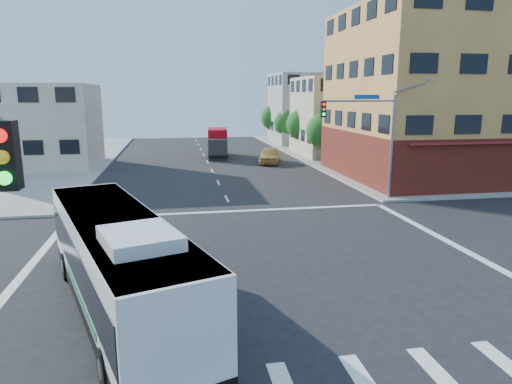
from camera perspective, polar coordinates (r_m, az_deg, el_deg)
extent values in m
plane|color=black|center=(19.00, 0.90, -9.46)|extent=(120.00, 120.00, 0.00)
cube|color=gray|center=(65.29, 26.03, 4.74)|extent=(50.00, 50.00, 0.15)
cube|color=gold|center=(42.82, 23.44, 11.10)|extent=(18.00, 15.00, 14.00)
cube|color=#5B1715|center=(43.10, 22.88, 4.46)|extent=(18.09, 15.08, 4.00)
cube|color=maroon|center=(37.23, 28.99, 5.34)|extent=(16.00, 1.60, 0.51)
cube|color=#C7B698|center=(55.31, 11.64, 9.21)|extent=(12.00, 10.00, 9.00)
cube|color=gray|center=(68.49, 7.29, 10.27)|extent=(12.00, 10.00, 10.00)
cube|color=beige|center=(49.35, -26.37, 7.33)|extent=(12.00, 10.00, 8.00)
cylinder|color=slate|center=(31.72, 16.58, 5.25)|extent=(0.18, 0.18, 7.00)
cylinder|color=slate|center=(30.26, 12.84, 11.04)|extent=(5.01, 0.62, 0.12)
cube|color=black|center=(29.16, 8.38, 10.20)|extent=(0.32, 0.30, 1.00)
sphere|color=#FF0C0C|center=(28.99, 8.51, 10.78)|extent=(0.20, 0.20, 0.20)
sphere|color=yellow|center=(29.00, 8.49, 10.19)|extent=(0.20, 0.20, 0.20)
sphere|color=#19FF33|center=(29.01, 8.47, 9.59)|extent=(0.20, 0.20, 0.20)
cube|color=#144A8B|center=(30.50, 13.71, 11.47)|extent=(1.80, 0.22, 0.28)
cube|color=gray|center=(32.97, 20.85, 13.06)|extent=(0.50, 0.22, 0.14)
cube|color=black|center=(7.49, -28.75, 4.01)|extent=(0.32, 0.30, 1.00)
sphere|color=#FF0C0C|center=(7.30, -29.40, 6.15)|extent=(0.20, 0.20, 0.20)
sphere|color=yellow|center=(7.33, -29.16, 3.83)|extent=(0.20, 0.20, 0.20)
sphere|color=#19FF33|center=(7.37, -28.93, 1.52)|extent=(0.20, 0.20, 0.20)
cylinder|color=#3C2316|center=(48.21, 8.33, 4.73)|extent=(0.28, 0.28, 1.92)
sphere|color=#17511A|center=(47.97, 8.42, 7.58)|extent=(3.60, 3.60, 3.60)
sphere|color=#17511A|center=(47.76, 9.03, 8.62)|extent=(2.52, 2.52, 2.52)
cylinder|color=#3C2316|center=(55.80, 5.74, 5.81)|extent=(0.28, 0.28, 1.99)
sphere|color=#17511A|center=(55.58, 5.79, 8.39)|extent=(3.80, 3.80, 3.80)
sphere|color=#17511A|center=(55.36, 6.30, 9.35)|extent=(2.66, 2.66, 2.66)
cylinder|color=#3C2316|center=(63.49, 3.76, 6.54)|extent=(0.28, 0.28, 1.89)
sphere|color=#17511A|center=(63.32, 3.79, 8.62)|extent=(3.40, 3.40, 3.40)
sphere|color=#17511A|center=(63.08, 4.22, 9.37)|extent=(2.38, 2.38, 2.38)
cylinder|color=#3C2316|center=(71.25, 2.21, 7.20)|extent=(0.28, 0.28, 2.03)
sphere|color=#17511A|center=(71.08, 2.22, 9.31)|extent=(4.00, 4.00, 4.00)
sphere|color=#17511A|center=(70.83, 2.60, 10.10)|extent=(2.80, 2.80, 2.80)
cube|color=black|center=(15.82, -16.60, -12.41)|extent=(6.26, 12.19, 0.45)
cube|color=white|center=(15.36, -16.88, -8.25)|extent=(6.24, 12.16, 2.84)
cube|color=black|center=(15.30, -16.92, -7.63)|extent=(6.17, 11.84, 1.25)
cube|color=black|center=(20.94, -20.34, -2.88)|extent=(2.24, 0.80, 1.35)
cube|color=#E5590C|center=(20.75, -20.55, -0.19)|extent=(1.82, 0.66, 0.28)
cube|color=white|center=(14.96, -17.19, -3.34)|extent=(6.11, 11.92, 0.12)
cube|color=white|center=(12.08, -14.30, -5.61)|extent=(2.39, 2.65, 0.36)
cube|color=#147047|center=(14.99, -21.19, -12.06)|extent=(1.77, 5.21, 0.28)
cube|color=#147047|center=(15.45, -11.58, -10.71)|extent=(1.77, 5.21, 0.28)
cylinder|color=black|center=(19.20, -22.62, -8.53)|extent=(0.62, 1.08, 1.04)
cylinder|color=#99999E|center=(19.19, -23.04, -8.58)|extent=(0.20, 0.50, 0.52)
cylinder|color=black|center=(19.55, -15.62, -7.68)|extent=(0.62, 1.08, 1.04)
cylinder|color=#99999E|center=(19.57, -15.22, -7.63)|extent=(0.20, 0.50, 0.52)
cylinder|color=black|center=(12.30, -18.23, -20.19)|extent=(0.62, 1.08, 1.04)
cylinder|color=#99999E|center=(12.28, -18.91, -20.29)|extent=(0.20, 0.50, 0.52)
cylinder|color=black|center=(12.82, -7.18, -18.20)|extent=(0.62, 1.08, 1.04)
cylinder|color=#99999E|center=(12.87, -6.57, -18.07)|extent=(0.20, 0.50, 0.52)
cube|color=#26262B|center=(50.06, -4.78, 5.30)|extent=(2.21, 2.12, 2.31)
cube|color=black|center=(49.18, -4.78, 5.60)|extent=(1.86, 0.24, 0.89)
cube|color=#A40512|center=(53.33, -4.82, 6.48)|extent=(2.56, 5.14, 2.66)
cube|color=black|center=(52.43, -4.78, 4.87)|extent=(2.58, 7.24, 0.27)
cylinder|color=black|center=(50.33, -5.83, 4.50)|extent=(0.33, 0.91, 0.89)
cylinder|color=black|center=(50.33, -3.70, 4.54)|extent=(0.33, 0.91, 0.89)
cylinder|color=black|center=(52.88, -5.80, 4.86)|extent=(0.33, 0.91, 0.89)
cylinder|color=black|center=(52.88, -3.77, 4.90)|extent=(0.33, 0.91, 0.89)
cylinder|color=black|center=(55.08, -5.77, 5.15)|extent=(0.33, 0.91, 0.89)
cylinder|color=black|center=(55.08, -3.83, 5.18)|extent=(0.33, 0.91, 0.89)
imported|color=tan|center=(47.64, 1.74, 4.61)|extent=(3.26, 5.26, 1.67)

